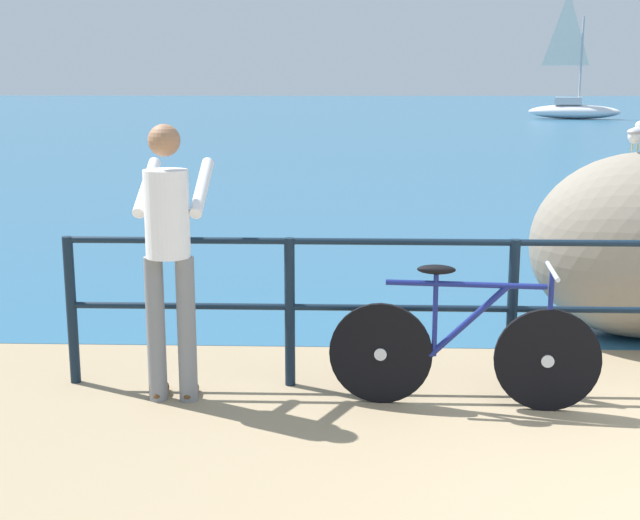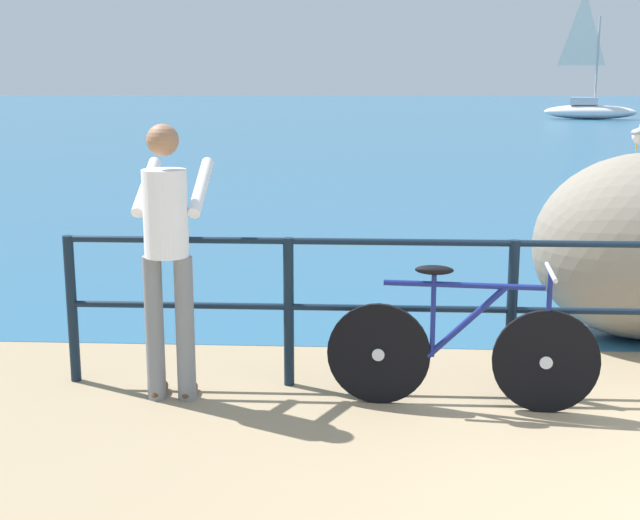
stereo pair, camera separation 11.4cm
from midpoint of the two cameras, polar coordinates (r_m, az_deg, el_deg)
name	(u,v)px [view 1 (the left image)]	position (r m, az deg, el deg)	size (l,w,h in m)	color
ground_plane	(417,155)	(23.97, 6.28, 6.93)	(120.00, 120.00, 0.10)	#937F60
sea_surface	(382,112)	(51.47, 4.04, 9.74)	(120.00, 90.00, 0.01)	#285B7F
promenade_railing	(626,297)	(6.00, 19.10, -2.33)	(7.48, 0.07, 1.02)	black
bicycle	(464,348)	(5.51, 8.94, -5.77)	(1.70, 0.48, 0.92)	black
person_at_railing	(169,250)	(5.51, -10.56, 0.67)	(0.45, 0.64, 1.78)	slate
seagull	(636,134)	(7.23, 19.79, 7.89)	(0.24, 0.33, 0.23)	gold
sailboat	(573,105)	(44.93, 16.36, 9.86)	(4.58, 2.32, 6.16)	white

